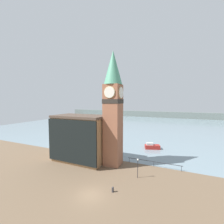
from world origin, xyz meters
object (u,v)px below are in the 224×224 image
(clock_tower, at_px, (113,105))
(pier_building, at_px, (80,138))
(boat_near, at_px, (152,146))
(lamp_post, at_px, (138,164))
(mooring_bollard_near, at_px, (113,189))

(clock_tower, distance_m, pier_building, 10.92)
(boat_near, bearing_deg, clock_tower, -131.77)
(pier_building, xyz_separation_m, lamp_post, (14.09, -2.55, -2.77))
(pier_building, bearing_deg, mooring_bollard_near, -34.84)
(clock_tower, bearing_deg, lamp_post, -29.22)
(pier_building, distance_m, lamp_post, 14.59)
(boat_near, relative_size, lamp_post, 1.30)
(clock_tower, bearing_deg, mooring_bollard_near, -66.73)
(lamp_post, bearing_deg, clock_tower, 150.78)
(pier_building, distance_m, mooring_bollard_near, 15.06)
(mooring_bollard_near, relative_size, lamp_post, 0.23)
(clock_tower, relative_size, mooring_bollard_near, 30.07)
(mooring_bollard_near, xyz_separation_m, lamp_post, (2.38, 5.61, 2.05))
(pier_building, height_order, mooring_bollard_near, pier_building)
(boat_near, relative_size, mooring_bollard_near, 5.66)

